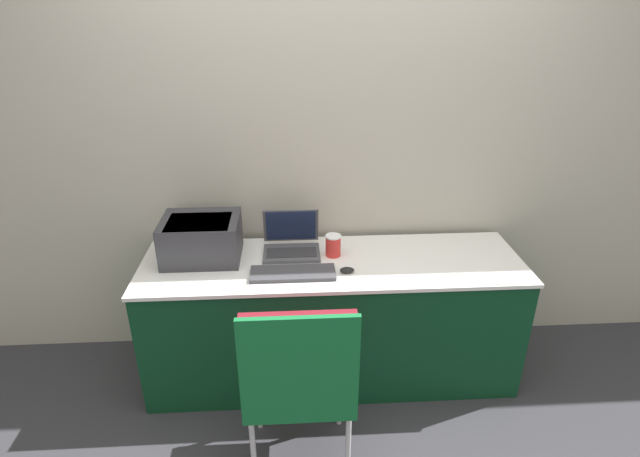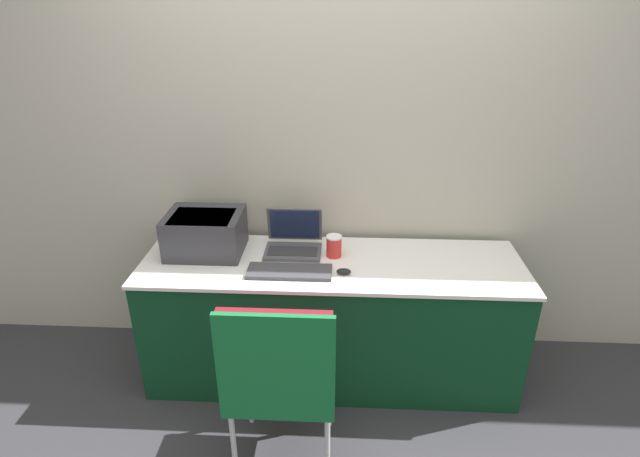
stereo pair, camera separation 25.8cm
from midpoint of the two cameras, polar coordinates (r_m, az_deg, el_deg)
ground_plane at (r=2.85m, az=3.80°, el=-19.74°), size 14.00×14.00×0.00m
wall_back at (r=2.77m, az=4.43°, el=10.29°), size 8.00×0.05×2.60m
table at (r=2.83m, az=3.95°, el=-10.34°), size 2.02×0.60×0.73m
printer at (r=2.73m, az=-10.39°, el=-0.41°), size 0.40×0.32×0.22m
laptop_left at (r=2.74m, az=-0.35°, el=-1.57°), size 0.31×0.25×0.22m
external_keyboard at (r=2.53m, az=-0.58°, el=-5.03°), size 0.43×0.15×0.02m
coffee_cup at (r=2.67m, az=4.38°, el=-2.09°), size 0.09×0.09×0.12m
mouse at (r=2.53m, az=5.67°, el=-4.99°), size 0.07×0.04×0.03m
chair at (r=2.13m, az=-1.08°, el=-16.26°), size 0.46×0.43×0.95m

